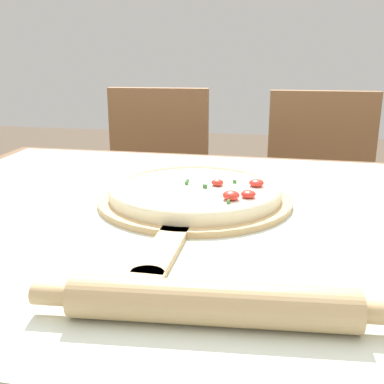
{
  "coord_description": "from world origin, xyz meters",
  "views": [
    {
      "loc": [
        0.18,
        -0.81,
        1.05
      ],
      "look_at": [
        0.01,
        0.04,
        0.78
      ],
      "focal_mm": 45.0,
      "sensor_mm": 36.0,
      "label": 1
    }
  ],
  "objects": [
    {
      "name": "pizza",
      "position": [
        0.01,
        0.07,
        0.77
      ],
      "size": [
        0.34,
        0.34,
        0.04
      ],
      "color": "beige",
      "rests_on": "pizza_peel"
    },
    {
      "name": "chair_right",
      "position": [
        0.31,
        0.87,
        0.52
      ],
      "size": [
        0.42,
        0.42,
        0.89
      ],
      "rotation": [
        0.0,
        0.0,
        0.05
      ],
      "color": "brown",
      "rests_on": "ground_plane"
    },
    {
      "name": "chair_left",
      "position": [
        -0.29,
        0.87,
        0.52
      ],
      "size": [
        0.43,
        0.43,
        0.89
      ],
      "rotation": [
        0.0,
        0.0,
        0.09
      ],
      "color": "brown",
      "rests_on": "ground_plane"
    },
    {
      "name": "dining_table",
      "position": [
        0.0,
        0.0,
        0.64
      ],
      "size": [
        1.23,
        1.04,
        0.74
      ],
      "color": "brown",
      "rests_on": "ground_plane"
    },
    {
      "name": "pizza_peel",
      "position": [
        0.01,
        0.06,
        0.75
      ],
      "size": [
        0.38,
        0.55,
        0.01
      ],
      "color": "tan",
      "rests_on": "towel_cloth"
    },
    {
      "name": "rolling_pin",
      "position": [
        0.11,
        -0.34,
        0.77
      ],
      "size": [
        0.41,
        0.08,
        0.05
      ],
      "rotation": [
        0.0,
        0.0,
        0.09
      ],
      "color": "tan",
      "rests_on": "towel_cloth"
    },
    {
      "name": "towel_cloth",
      "position": [
        0.0,
        0.0,
        0.75
      ],
      "size": [
        1.15,
        0.96,
        0.0
      ],
      "color": "silver",
      "rests_on": "dining_table"
    }
  ]
}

